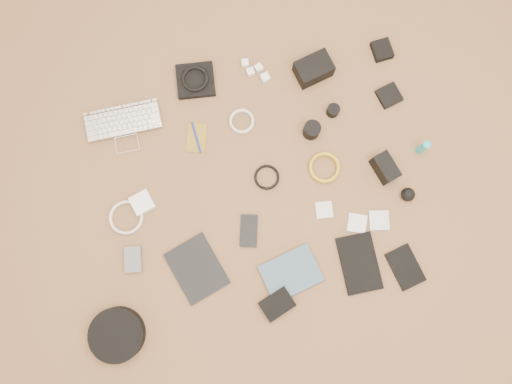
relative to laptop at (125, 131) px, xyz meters
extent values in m
cube|color=brown|center=(0.49, -0.35, -0.03)|extent=(4.00, 4.00, 0.04)
imported|color=silver|center=(0.00, 0.00, 0.00)|extent=(0.31, 0.21, 0.02)
cube|color=black|center=(0.32, 0.15, 0.00)|extent=(0.17, 0.16, 0.03)
torus|color=black|center=(0.32, 0.15, 0.02)|extent=(0.12, 0.12, 0.01)
cube|color=white|center=(0.54, 0.18, 0.00)|extent=(0.03, 0.03, 0.03)
cube|color=white|center=(0.55, 0.14, 0.00)|extent=(0.03, 0.03, 0.03)
cube|color=white|center=(0.59, 0.15, 0.00)|extent=(0.04, 0.04, 0.03)
cube|color=white|center=(0.61, 0.10, 0.00)|extent=(0.04, 0.04, 0.03)
cube|color=black|center=(0.81, 0.08, 0.03)|extent=(0.16, 0.13, 0.08)
cube|color=black|center=(1.11, 0.11, 0.00)|extent=(0.08, 0.09, 0.03)
cube|color=olive|center=(0.28, -0.09, -0.01)|extent=(0.11, 0.14, 0.01)
cylinder|color=#141DA3|center=(0.28, -0.09, 0.00)|extent=(0.02, 0.13, 0.01)
torus|color=silver|center=(0.47, -0.06, -0.01)|extent=(0.12, 0.12, 0.01)
cylinder|color=black|center=(0.74, -0.16, 0.02)|extent=(0.09, 0.09, 0.07)
cylinder|color=black|center=(0.85, -0.10, 0.01)|extent=(0.06, 0.06, 0.05)
cube|color=black|center=(1.09, -0.08, 0.00)|extent=(0.11, 0.11, 0.02)
cube|color=white|center=(0.02, -0.31, 0.01)|extent=(0.10, 0.10, 0.03)
torus|color=silver|center=(-0.06, -0.35, -0.01)|extent=(0.17, 0.17, 0.01)
torus|color=black|center=(0.52, -0.31, -0.01)|extent=(0.12, 0.12, 0.01)
torus|color=gold|center=(0.76, -0.32, 0.00)|extent=(0.13, 0.13, 0.01)
cube|color=black|center=(0.99, -0.38, 0.03)|extent=(0.10, 0.13, 0.09)
cylinder|color=#1BACB3|center=(1.15, -0.33, 0.04)|extent=(0.03, 0.03, 0.10)
cube|color=slate|center=(-0.06, -0.52, 0.00)|extent=(0.08, 0.11, 0.03)
cube|color=black|center=(0.18, -0.61, -0.01)|extent=(0.24, 0.27, 0.01)
cube|color=black|center=(0.41, -0.50, -0.01)|extent=(0.10, 0.14, 0.01)
cube|color=silver|center=(0.72, -0.49, -0.01)|extent=(0.07, 0.07, 0.01)
cube|color=silver|center=(0.83, -0.57, -0.01)|extent=(0.10, 0.10, 0.01)
cube|color=silver|center=(0.92, -0.57, -0.01)|extent=(0.09, 0.09, 0.01)
sphere|color=black|center=(1.06, -0.50, 0.02)|extent=(0.07, 0.07, 0.06)
cylinder|color=black|center=(-0.17, -0.79, 0.02)|extent=(0.25, 0.25, 0.06)
cube|color=black|center=(0.45, -0.81, 0.00)|extent=(0.15, 0.13, 0.03)
imported|color=#40576C|center=(0.55, -0.78, 0.00)|extent=(0.25, 0.21, 0.02)
cube|color=black|center=(0.80, -0.72, 0.00)|extent=(0.14, 0.23, 0.02)
cube|color=black|center=(0.98, -0.78, -0.01)|extent=(0.14, 0.18, 0.01)
camera|label=1|loc=(0.41, -0.63, 1.98)|focal=35.00mm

